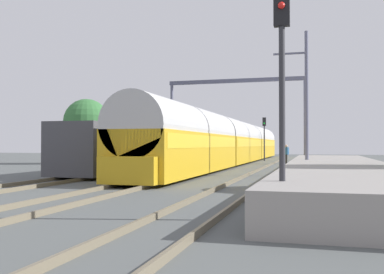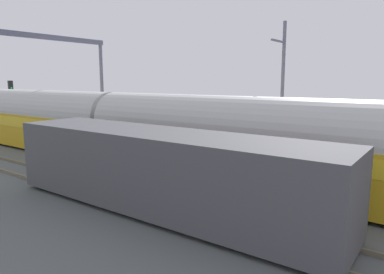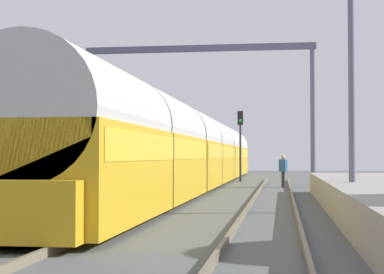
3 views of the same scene
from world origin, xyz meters
name	(u,v)px [view 2 (image 2 of 3)]	position (x,y,z in m)	size (l,w,h in m)	color
ground	(343,206)	(0.00, 0.00, 0.00)	(120.00, 120.00, 0.00)	#525756
track_far_west	(306,248)	(-4.27, 0.00, 0.08)	(1.52, 60.00, 0.16)	#6D624E
track_west	(343,204)	(0.00, 0.00, 0.08)	(1.52, 60.00, 0.16)	#6D624E
track_east	(366,179)	(4.27, 0.00, 0.08)	(1.52, 60.00, 0.16)	#6D624E
platform	(341,152)	(8.09, 2.00, 0.45)	(4.40, 28.00, 0.90)	gray
passenger_train	(34,119)	(0.00, 20.68, 1.97)	(2.93, 49.20, 3.82)	gold
freight_car	(161,171)	(-4.27, 5.23, 1.47)	(2.80, 13.00, 2.70)	#47474C
person_crossing	(95,126)	(4.66, 19.94, 1.03)	(0.47, 0.40, 1.73)	#272727
railway_signal_far	(12,100)	(1.92, 27.29, 2.97)	(0.36, 0.30, 4.60)	#2D2D33
catenary_gantry	(29,65)	(0.00, 20.82, 5.67)	(12.94, 0.28, 7.86)	slate
catenary_pole_east_mid	(282,89)	(6.62, 5.20, 4.15)	(1.90, 0.20, 8.00)	slate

